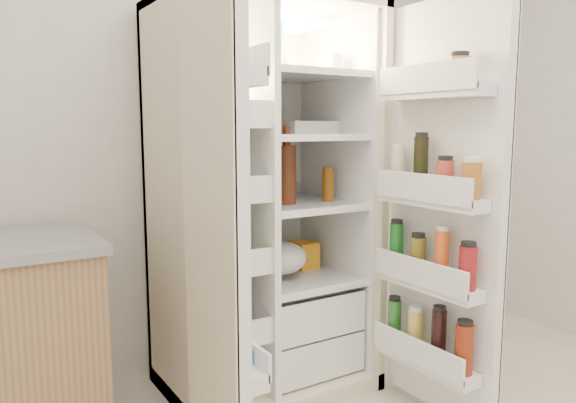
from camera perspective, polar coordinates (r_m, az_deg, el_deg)
wall_back at (r=2.83m, az=-8.40°, el=9.85°), size 4.00×0.02×2.70m
refrigerator at (r=2.62m, az=-2.80°, el=-3.24°), size 0.92×0.70×1.80m
freezer_door at (r=1.83m, az=-7.52°, el=-3.36°), size 0.15×0.40×1.72m
fridge_door at (r=2.35m, az=15.77°, el=-1.67°), size 0.17×0.58×1.72m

